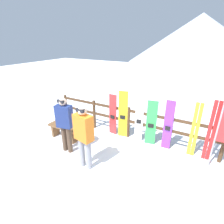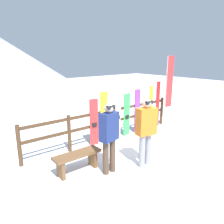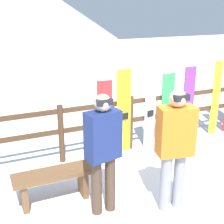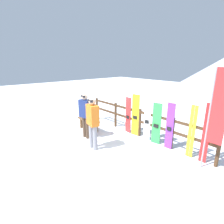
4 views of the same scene
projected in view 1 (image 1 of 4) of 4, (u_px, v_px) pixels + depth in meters
ground_plane at (102, 165)px, 4.62m from camera, size 40.00×40.00×0.00m
mountain_backdrop at (199, 39)px, 22.48m from camera, size 18.00×18.00×6.00m
fence at (128, 120)px, 5.72m from camera, size 5.53×0.10×1.06m
bench at (64, 129)px, 5.72m from camera, size 1.13×0.36×0.47m
person_orange at (84, 134)px, 4.20m from camera, size 0.51×0.35×1.69m
person_navy at (65, 122)px, 4.84m from camera, size 0.47×0.32×1.66m
snowboard_red at (113, 115)px, 5.89m from camera, size 0.28×0.07×1.42m
snowboard_yellow at (123, 115)px, 5.69m from camera, size 0.30×0.09×1.59m
snowboard_white at (139, 119)px, 5.44m from camera, size 0.25×0.09×1.54m
snowboard_green at (151, 123)px, 5.29m from camera, size 0.31×0.09×1.44m
snowboard_purple at (168, 126)px, 5.05m from camera, size 0.26×0.06×1.53m
ski_pair_yellow at (195, 130)px, 4.72m from camera, size 0.20×0.02×1.59m
ski_pair_red at (211, 132)px, 4.52m from camera, size 0.20×0.02×1.72m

